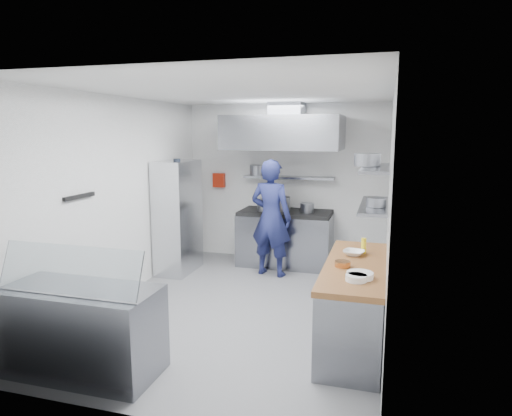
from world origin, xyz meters
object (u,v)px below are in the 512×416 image
(display_case, at_px, (82,330))
(wire_rack, at_px, (178,217))
(chef, at_px, (271,218))
(gas_range, at_px, (285,240))

(display_case, bearing_deg, wire_rack, 99.29)
(wire_rack, bearing_deg, chef, 8.88)
(gas_range, xyz_separation_m, wire_rack, (-1.63, -0.86, 0.48))
(gas_range, bearing_deg, chef, -99.40)
(chef, xyz_separation_m, display_case, (-1.00, -3.48, -0.52))
(chef, relative_size, display_case, 1.26)
(gas_range, xyz_separation_m, chef, (-0.10, -0.62, 0.50))
(wire_rack, bearing_deg, gas_range, 27.78)
(chef, bearing_deg, wire_rack, 19.06)
(wire_rack, height_order, display_case, wire_rack)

